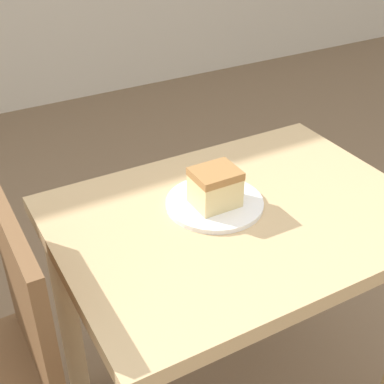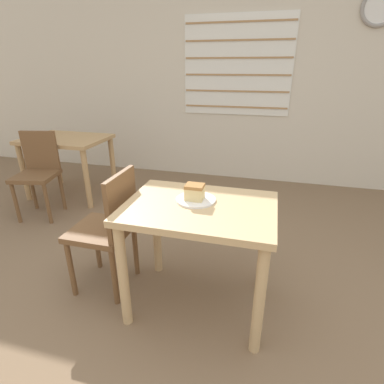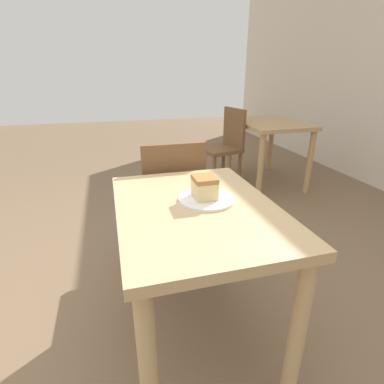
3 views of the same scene
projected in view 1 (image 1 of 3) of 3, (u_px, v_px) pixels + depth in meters
The scene contains 3 objects.
dining_table_near at pixel (237, 255), 1.33m from camera, with size 0.87×0.63×0.72m.
plate at pixel (215, 203), 1.29m from camera, with size 0.24×0.24×0.01m.
cake_slice at pixel (215, 187), 1.25m from camera, with size 0.11×0.09×0.09m.
Camera 1 is at (-0.58, -0.37, 1.45)m, focal length 50.00 mm.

